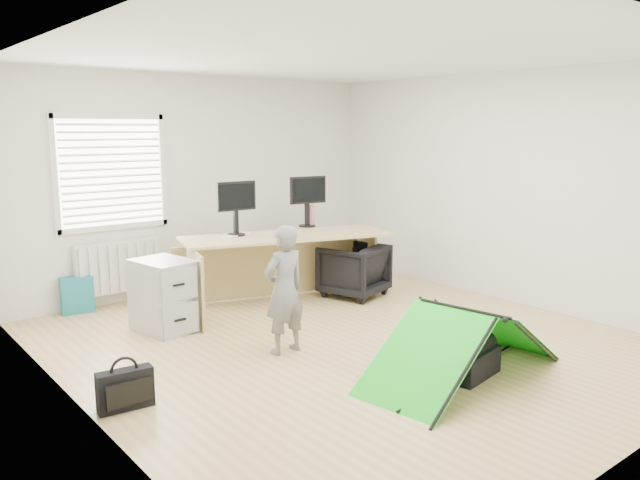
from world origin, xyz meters
TOP-DOWN VIEW (x-y plane):
  - ground at (0.00, 0.00)m, footprint 5.50×5.50m
  - back_wall at (0.00, 2.75)m, footprint 5.00×0.02m
  - window at (-1.20, 2.71)m, footprint 1.20×0.06m
  - radiator at (-1.20, 2.67)m, footprint 1.00×0.12m
  - desk at (0.35, 1.43)m, footprint 2.55×1.43m
  - filing_cabinet at (-1.21, 1.44)m, footprint 0.57×0.70m
  - monitor_left at (-0.14, 1.77)m, footprint 0.49×0.14m
  - monitor_right at (0.90, 1.77)m, footprint 0.50×0.19m
  - keyboard at (-0.14, 1.75)m, footprint 0.42×0.26m
  - thermos at (0.99, 1.78)m, footprint 0.10×0.10m
  - office_chair at (1.19, 1.20)m, footprint 0.87×0.88m
  - person at (-0.63, 0.14)m, footprint 0.45×0.31m
  - kite at (0.18, -1.26)m, footprint 2.00×1.12m
  - storage_crate at (2.20, 2.31)m, footprint 0.53×0.40m
  - tote_bag at (-1.71, 2.62)m, footprint 0.36×0.20m
  - laptop_bag at (-2.25, -0.08)m, footprint 0.42×0.17m
  - white_box at (-0.16, -1.13)m, footprint 0.12×0.12m
  - duffel_bag at (0.24, -1.31)m, footprint 0.57×0.36m

SIDE VIEW (x-z plane):
  - ground at x=0.00m, z-range 0.00..0.00m
  - white_box at x=-0.16m, z-range 0.00..0.10m
  - duffel_bag at x=0.24m, z-range 0.00..0.23m
  - storage_crate at x=2.20m, z-range 0.00..0.28m
  - laptop_bag at x=-2.25m, z-range 0.00..0.30m
  - tote_bag at x=-1.71m, z-range 0.00..0.41m
  - kite at x=0.18m, z-range 0.00..0.59m
  - office_chair at x=1.19m, z-range 0.00..0.65m
  - filing_cabinet at x=-1.21m, z-range 0.00..0.74m
  - desk at x=0.35m, z-range 0.00..0.83m
  - radiator at x=-1.20m, z-range 0.15..0.75m
  - person at x=-0.63m, z-range 0.00..1.20m
  - keyboard at x=-0.14m, z-range 0.83..0.85m
  - thermos at x=0.99m, z-range 0.83..1.09m
  - monitor_left at x=-0.14m, z-range 0.83..1.29m
  - monitor_right at x=0.90m, z-range 0.83..1.29m
  - back_wall at x=0.00m, z-range 0.00..2.70m
  - window at x=-1.20m, z-range 0.95..2.15m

